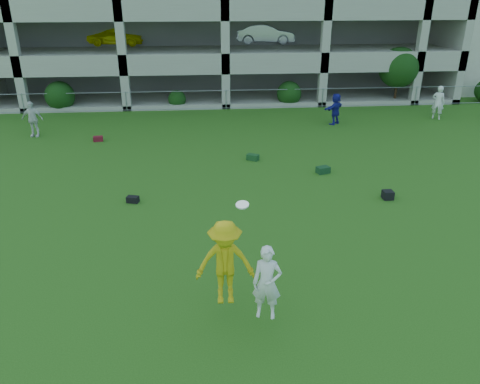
{
  "coord_description": "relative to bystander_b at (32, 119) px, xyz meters",
  "views": [
    {
      "loc": [
        -1.68,
        -9.36,
        6.8
      ],
      "look_at": [
        -0.58,
        3.0,
        1.4
      ],
      "focal_mm": 35.0,
      "sensor_mm": 36.0,
      "label": 1
    }
  ],
  "objects": [
    {
      "name": "ground",
      "position": [
        9.92,
        -14.12,
        -0.88
      ],
      "size": [
        100.0,
        100.0,
        0.0
      ],
      "primitive_type": "plane",
      "color": "#235114",
      "rests_on": "ground"
    },
    {
      "name": "bystander_b",
      "position": [
        0.0,
        0.0,
        0.0
      ],
      "size": [
        1.07,
        0.53,
        1.76
      ],
      "primitive_type": "imported",
      "rotation": [
        0.0,
        0.0,
        -0.1
      ],
      "color": "white",
      "rests_on": "ground"
    },
    {
      "name": "bystander_d",
      "position": [
        15.61,
        0.95,
        -0.04
      ],
      "size": [
        1.49,
        1.41,
        1.68
      ],
      "primitive_type": "imported",
      "rotation": [
        0.0,
        0.0,
        3.87
      ],
      "color": "navy",
      "rests_on": "ground"
    },
    {
      "name": "bystander_e",
      "position": [
        21.65,
        1.5,
        0.06
      ],
      "size": [
        0.82,
        0.76,
        1.88
      ],
      "primitive_type": "imported",
      "rotation": [
        0.0,
        0.0,
        2.54
      ],
      "color": "white",
      "rests_on": "ground"
    },
    {
      "name": "bag_black_b",
      "position": [
        5.84,
        -8.48,
        -0.77
      ],
      "size": [
        0.45,
        0.35,
        0.22
      ],
      "primitive_type": "cube",
      "rotation": [
        0.0,
        0.0,
        -0.28
      ],
      "color": "black",
      "rests_on": "ground"
    },
    {
      "name": "bag_green_c",
      "position": [
        13.12,
        -6.29,
        -0.75
      ],
      "size": [
        0.59,
        0.5,
        0.26
      ],
      "primitive_type": "cube",
      "rotation": [
        0.0,
        0.0,
        0.34
      ],
      "color": "#123317",
      "rests_on": "ground"
    },
    {
      "name": "crate_d",
      "position": [
        14.76,
        -8.98,
        -0.73
      ],
      "size": [
        0.35,
        0.35,
        0.3
      ],
      "primitive_type": "cube",
      "rotation": [
        0.0,
        0.0,
        0.01
      ],
      "color": "black",
      "rests_on": "ground"
    },
    {
      "name": "bag_red_f",
      "position": [
        3.31,
        -1.12,
        -0.76
      ],
      "size": [
        0.49,
        0.35,
        0.24
      ],
      "primitive_type": "cube",
      "rotation": [
        0.0,
        0.0,
        0.15
      ],
      "color": "#510E16",
      "rests_on": "ground"
    },
    {
      "name": "bag_green_g",
      "position": [
        10.49,
        -4.5,
        -0.76
      ],
      "size": [
        0.58,
        0.52,
        0.25
      ],
      "primitive_type": "cube",
      "rotation": [
        0.0,
        0.0,
        -0.56
      ],
      "color": "#153B17",
      "rests_on": "ground"
    },
    {
      "name": "frisbee_contest",
      "position": [
        8.84,
        -14.98,
        0.48
      ],
      "size": [
        1.83,
        1.13,
        2.53
      ],
      "color": "gold",
      "rests_on": "ground"
    },
    {
      "name": "parking_garage",
      "position": [
        9.91,
        13.58,
        5.13
      ],
      "size": [
        30.0,
        14.0,
        12.0
      ],
      "color": "#9E998C",
      "rests_on": "ground"
    },
    {
      "name": "fence",
      "position": [
        9.92,
        4.88,
        -0.27
      ],
      "size": [
        36.06,
        0.06,
        1.2
      ],
      "color": "gray",
      "rests_on": "ground"
    },
    {
      "name": "shrub_row",
      "position": [
        14.51,
        5.58,
        0.63
      ],
      "size": [
        34.38,
        2.52,
        3.5
      ],
      "color": "#163D11",
      "rests_on": "ground"
    }
  ]
}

